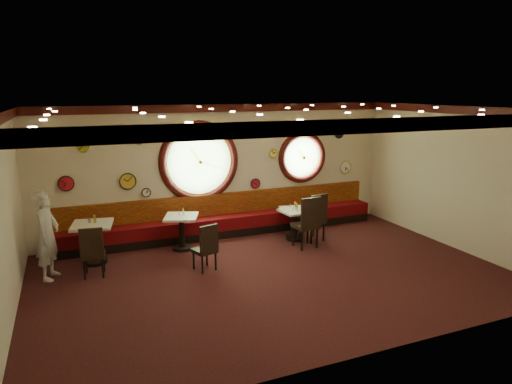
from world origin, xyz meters
name	(u,v)px	position (x,y,z in m)	size (l,w,h in m)	color
floor	(273,275)	(0.00, 0.00, 0.00)	(9.00, 6.00, 0.00)	black
ceiling	(274,109)	(0.00, 0.00, 3.20)	(9.00, 6.00, 0.02)	#B18032
wall_back	(223,170)	(0.00, 3.00, 1.60)	(9.00, 0.02, 3.20)	beige
wall_front	(371,244)	(0.00, -3.00, 1.60)	(9.00, 0.02, 3.20)	beige
wall_left	(3,221)	(-4.50, 0.00, 1.60)	(0.02, 6.00, 3.20)	beige
wall_right	(455,178)	(4.50, 0.00, 1.60)	(0.02, 6.00, 3.20)	beige
molding_back	(222,108)	(0.00, 2.95, 3.11)	(9.00, 0.10, 0.18)	#340B09
molding_front	(376,126)	(0.00, -2.95, 3.11)	(9.00, 0.10, 0.18)	#340B09
molding_right	(460,110)	(4.45, 0.00, 3.11)	(0.10, 6.00, 0.18)	#340B09
banquette_base	(227,231)	(0.00, 2.72, 0.10)	(8.00, 0.55, 0.20)	black
banquette_seat	(227,221)	(0.00, 2.72, 0.35)	(8.00, 0.55, 0.30)	#58070D
banquette_back	(224,204)	(0.00, 2.94, 0.75)	(8.00, 0.10, 0.55)	#620C07
porthole_left_glass	(199,161)	(-0.60, 3.00, 1.85)	(1.66, 1.66, 0.02)	#9ED47F
porthole_left_frame	(199,162)	(-0.60, 2.98, 1.85)	(1.98, 1.98, 0.18)	#340B09
porthole_left_ring	(200,162)	(-0.60, 2.95, 1.85)	(1.61, 1.61, 0.03)	gold
porthole_right_glass	(302,157)	(2.20, 3.00, 1.80)	(1.10, 1.10, 0.02)	#9ED47F
porthole_right_frame	(302,157)	(2.20, 2.98, 1.80)	(1.38, 1.38, 0.18)	#340B09
porthole_right_ring	(303,157)	(2.20, 2.95, 1.80)	(1.09, 1.09, 0.03)	gold
wall_clock_0	(345,167)	(3.55, 2.96, 1.45)	(0.34, 0.34, 0.03)	white
wall_clock_1	(273,153)	(1.35, 2.96, 1.95)	(0.22, 0.22, 0.03)	#EEF852
wall_clock_2	(128,181)	(-2.30, 2.96, 1.50)	(0.36, 0.36, 0.03)	gold
wall_clock_3	(66,184)	(-3.60, 2.96, 1.55)	(0.32, 0.32, 0.03)	red
wall_clock_4	(146,193)	(-1.90, 2.96, 1.20)	(0.20, 0.20, 0.03)	white
wall_clock_5	(251,131)	(0.75, 2.96, 2.55)	(0.30, 0.30, 0.03)	#9DCD40
wall_clock_6	(83,146)	(-3.20, 2.96, 2.35)	(0.26, 0.26, 0.03)	#8BAF23
wall_clock_7	(139,139)	(-2.00, 2.96, 2.45)	(0.24, 0.24, 0.03)	black
wall_clock_8	(339,133)	(3.30, 2.96, 2.40)	(0.28, 0.28, 0.03)	black
wall_clock_9	(255,183)	(0.85, 2.96, 1.20)	(0.24, 0.24, 0.03)	red
table_a	(93,238)	(-3.17, 1.99, 0.54)	(0.92, 0.92, 0.86)	black
table_b	(182,228)	(-1.28, 2.14, 0.49)	(0.92, 0.92, 0.78)	black
table_c	(295,221)	(1.39, 1.76, 0.46)	(0.72, 0.72, 0.73)	black
table_d	(293,218)	(1.51, 2.11, 0.43)	(0.74, 0.74, 0.68)	black
chair_a	(92,249)	(-3.23, 1.22, 0.58)	(0.48, 0.48, 0.63)	black
chair_b	(207,244)	(-1.13, 0.69, 0.55)	(0.51, 0.51, 0.60)	black
chair_c	(308,219)	(1.37, 1.10, 0.69)	(0.54, 0.54, 0.75)	black
chair_d	(316,214)	(1.77, 1.46, 0.66)	(0.56, 0.56, 0.72)	black
condiment_a_salt	(88,221)	(-3.23, 2.06, 0.91)	(0.03, 0.03, 0.09)	silver
condiment_b_salt	(179,213)	(-1.31, 2.21, 0.83)	(0.04, 0.04, 0.10)	silver
condiment_c_salt	(293,209)	(1.33, 1.77, 0.78)	(0.03, 0.03, 0.09)	#B9B8BD
condiment_d_salt	(290,206)	(1.45, 2.15, 0.73)	(0.04, 0.04, 0.11)	silver
condiment_a_pepper	(90,221)	(-3.21, 2.02, 0.91)	(0.03, 0.03, 0.09)	silver
condiment_b_pepper	(183,213)	(-1.23, 2.15, 0.84)	(0.04, 0.04, 0.11)	silver
condiment_c_pepper	(298,208)	(1.43, 1.71, 0.79)	(0.04, 0.04, 0.11)	silver
condiment_d_pepper	(295,207)	(1.54, 2.07, 0.72)	(0.03, 0.03, 0.09)	#B9B8BD
condiment_a_bottle	(95,219)	(-3.11, 2.02, 0.95)	(0.05, 0.05, 0.17)	gold
condiment_b_bottle	(183,211)	(-1.20, 2.27, 0.86)	(0.05, 0.05, 0.15)	gold
condiment_c_bottle	(296,206)	(1.46, 1.84, 0.81)	(0.05, 0.05, 0.15)	yellow
condiment_d_bottle	(295,204)	(1.60, 2.18, 0.76)	(0.05, 0.05, 0.16)	gold
waiter	(47,235)	(-4.00, 1.51, 0.86)	(0.63, 0.41, 1.72)	silver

